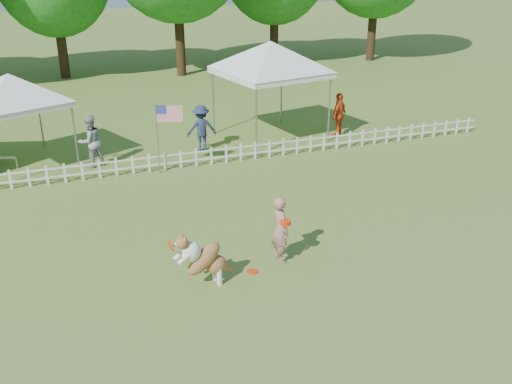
% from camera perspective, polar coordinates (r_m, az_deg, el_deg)
% --- Properties ---
extents(ground, '(120.00, 120.00, 0.00)m').
position_cam_1_polar(ground, '(12.24, 1.08, -8.54)').
color(ground, '#4A6620').
rests_on(ground, ground).
extents(picket_fence, '(22.00, 0.08, 0.60)m').
position_cam_1_polar(picket_fence, '(18.19, -6.78, 3.35)').
color(picket_fence, silver).
rests_on(picket_fence, ground).
extents(handler, '(0.40, 0.58, 1.55)m').
position_cam_1_polar(handler, '(12.51, 2.46, -3.74)').
color(handler, '#9E6C5F').
rests_on(handler, ground).
extents(dog, '(1.29, 0.61, 1.28)m').
position_cam_1_polar(dog, '(11.70, -5.16, -6.64)').
color(dog, brown).
rests_on(dog, ground).
extents(frisbee_on_turf, '(0.30, 0.30, 0.02)m').
position_cam_1_polar(frisbee_on_turf, '(12.43, -0.38, -7.96)').
color(frisbee_on_turf, red).
rests_on(frisbee_on_turf, ground).
extents(canopy_tent_left, '(3.67, 3.67, 2.88)m').
position_cam_1_polar(canopy_tent_left, '(19.44, -22.87, 6.51)').
color(canopy_tent_left, white).
rests_on(canopy_tent_left, ground).
extents(canopy_tent_right, '(3.89, 3.89, 3.40)m').
position_cam_1_polar(canopy_tent_right, '(20.68, 1.42, 10.00)').
color(canopy_tent_right, white).
rests_on(canopy_tent_right, ground).
extents(flag_pole, '(0.83, 0.34, 2.19)m').
position_cam_1_polar(flag_pole, '(17.60, -9.80, 5.22)').
color(flag_pole, gray).
rests_on(flag_pole, ground).
extents(spectator_a, '(1.00, 0.91, 1.67)m').
position_cam_1_polar(spectator_a, '(18.74, -16.23, 4.90)').
color(spectator_a, '#9A9B9F').
rests_on(spectator_a, ground).
extents(spectator_b, '(1.05, 0.64, 1.58)m').
position_cam_1_polar(spectator_b, '(19.59, -5.49, 6.38)').
color(spectator_b, '#222949').
rests_on(spectator_b, ground).
extents(spectator_c, '(1.00, 0.89, 1.63)m').
position_cam_1_polar(spectator_c, '(21.22, 8.29, 7.64)').
color(spectator_c, '#CA4417').
rests_on(spectator_c, ground).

